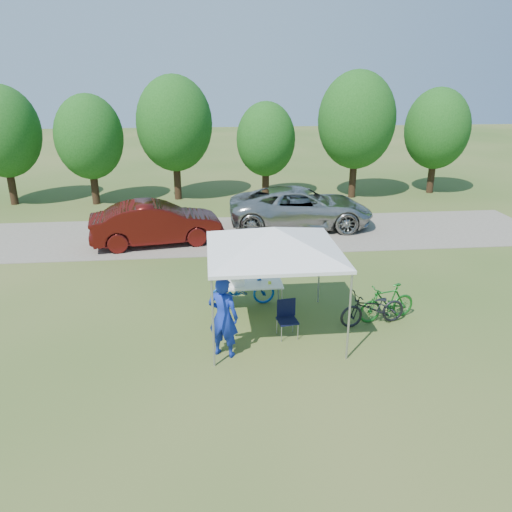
{
  "coord_description": "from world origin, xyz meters",
  "views": [
    {
      "loc": [
        -1.54,
        -11.11,
        6.14
      ],
      "look_at": [
        -0.22,
        2.0,
        1.27
      ],
      "focal_mm": 35.0,
      "sensor_mm": 36.0,
      "label": 1
    }
  ],
  "objects_px": {
    "cyclist": "(223,317)",
    "minivan": "(301,207)",
    "folding_table": "(250,285)",
    "bike_green": "(387,302)",
    "sedan": "(157,223)",
    "folding_chair": "(287,315)",
    "bike_blue": "(243,290)",
    "cooler": "(236,278)",
    "bike_dark": "(373,308)"
  },
  "relations": [
    {
      "from": "cyclist",
      "to": "bike_green",
      "type": "xyz_separation_m",
      "value": [
        4.32,
        1.31,
        -0.48
      ]
    },
    {
      "from": "cyclist",
      "to": "bike_blue",
      "type": "xyz_separation_m",
      "value": [
        0.63,
        2.55,
        -0.49
      ]
    },
    {
      "from": "sedan",
      "to": "bike_green",
      "type": "bearing_deg",
      "value": -146.14
    },
    {
      "from": "cooler",
      "to": "bike_green",
      "type": "distance_m",
      "value": 4.04
    },
    {
      "from": "minivan",
      "to": "folding_chair",
      "type": "bearing_deg",
      "value": 170.99
    },
    {
      "from": "bike_green",
      "to": "sedan",
      "type": "bearing_deg",
      "value": -151.64
    },
    {
      "from": "folding_chair",
      "to": "cooler",
      "type": "height_order",
      "value": "cooler"
    },
    {
      "from": "cooler",
      "to": "cyclist",
      "type": "distance_m",
      "value": 2.41
    },
    {
      "from": "folding_table",
      "to": "bike_green",
      "type": "height_order",
      "value": "bike_green"
    },
    {
      "from": "cooler",
      "to": "bike_blue",
      "type": "height_order",
      "value": "cooler"
    },
    {
      "from": "bike_dark",
      "to": "cyclist",
      "type": "bearing_deg",
      "value": -84.22
    },
    {
      "from": "folding_table",
      "to": "cooler",
      "type": "height_order",
      "value": "cooler"
    },
    {
      "from": "bike_blue",
      "to": "bike_green",
      "type": "relative_size",
      "value": 1.11
    },
    {
      "from": "cooler",
      "to": "cyclist",
      "type": "xyz_separation_m",
      "value": [
        -0.43,
        -2.37,
        0.08
      ]
    },
    {
      "from": "folding_table",
      "to": "minivan",
      "type": "height_order",
      "value": "minivan"
    },
    {
      "from": "bike_blue",
      "to": "bike_dark",
      "type": "bearing_deg",
      "value": -121.87
    },
    {
      "from": "folding_chair",
      "to": "cooler",
      "type": "distance_m",
      "value": 1.99
    },
    {
      "from": "bike_dark",
      "to": "sedan",
      "type": "xyz_separation_m",
      "value": [
        -6.05,
        7.11,
        0.35
      ]
    },
    {
      "from": "folding_chair",
      "to": "bike_blue",
      "type": "relative_size",
      "value": 0.5
    },
    {
      "from": "bike_blue",
      "to": "bike_dark",
      "type": "relative_size",
      "value": 1.02
    },
    {
      "from": "bike_blue",
      "to": "bike_green",
      "type": "xyz_separation_m",
      "value": [
        3.69,
        -1.24,
        0.02
      ]
    },
    {
      "from": "cooler",
      "to": "cyclist",
      "type": "height_order",
      "value": "cyclist"
    },
    {
      "from": "folding_chair",
      "to": "folding_table",
      "type": "bearing_deg",
      "value": 107.95
    },
    {
      "from": "bike_dark",
      "to": "folding_chair",
      "type": "bearing_deg",
      "value": -92.38
    },
    {
      "from": "bike_green",
      "to": "cyclist",
      "type": "bearing_deg",
      "value": -88.13
    },
    {
      "from": "folding_table",
      "to": "cyclist",
      "type": "bearing_deg",
      "value": -109.13
    },
    {
      "from": "bike_blue",
      "to": "minivan",
      "type": "height_order",
      "value": "minivan"
    },
    {
      "from": "cyclist",
      "to": "cooler",
      "type": "bearing_deg",
      "value": -76.1
    },
    {
      "from": "sedan",
      "to": "bike_blue",
      "type": "bearing_deg",
      "value": -163.06
    },
    {
      "from": "folding_chair",
      "to": "bike_blue",
      "type": "distance_m",
      "value": 2.01
    },
    {
      "from": "bike_green",
      "to": "sedan",
      "type": "distance_m",
      "value": 9.47
    },
    {
      "from": "sedan",
      "to": "minivan",
      "type": "bearing_deg",
      "value": -83.7
    },
    {
      "from": "folding_table",
      "to": "folding_chair",
      "type": "xyz_separation_m",
      "value": [
        0.76,
        -1.59,
        -0.14
      ]
    },
    {
      "from": "cyclist",
      "to": "bike_dark",
      "type": "distance_m",
      "value": 4.04
    },
    {
      "from": "bike_dark",
      "to": "sedan",
      "type": "height_order",
      "value": "sedan"
    },
    {
      "from": "cyclist",
      "to": "bike_green",
      "type": "distance_m",
      "value": 4.54
    },
    {
      "from": "folding_chair",
      "to": "bike_blue",
      "type": "xyz_separation_m",
      "value": [
        -0.96,
        1.77,
        -0.06
      ]
    },
    {
      "from": "folding_table",
      "to": "bike_blue",
      "type": "relative_size",
      "value": 0.97
    },
    {
      "from": "bike_dark",
      "to": "minivan",
      "type": "height_order",
      "value": "minivan"
    },
    {
      "from": "bike_green",
      "to": "minivan",
      "type": "bearing_deg",
      "value": 169.71
    },
    {
      "from": "bike_green",
      "to": "bike_dark",
      "type": "height_order",
      "value": "bike_green"
    },
    {
      "from": "folding_table",
      "to": "bike_blue",
      "type": "height_order",
      "value": "bike_blue"
    },
    {
      "from": "minivan",
      "to": "sedan",
      "type": "xyz_separation_m",
      "value": [
        -5.79,
        -1.64,
        -0.02
      ]
    },
    {
      "from": "cooler",
      "to": "minivan",
      "type": "height_order",
      "value": "minivan"
    },
    {
      "from": "folding_table",
      "to": "sedan",
      "type": "xyz_separation_m",
      "value": [
        -3.0,
        5.82,
        0.14
      ]
    },
    {
      "from": "cyclist",
      "to": "minivan",
      "type": "relative_size",
      "value": 0.33
    },
    {
      "from": "folding_table",
      "to": "bike_dark",
      "type": "height_order",
      "value": "bike_dark"
    },
    {
      "from": "bike_green",
      "to": "minivan",
      "type": "distance_m",
      "value": 8.56
    },
    {
      "from": "bike_dark",
      "to": "minivan",
      "type": "xyz_separation_m",
      "value": [
        -0.25,
        8.75,
        0.38
      ]
    },
    {
      "from": "sedan",
      "to": "folding_chair",
      "type": "bearing_deg",
      "value": -162.59
    }
  ]
}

